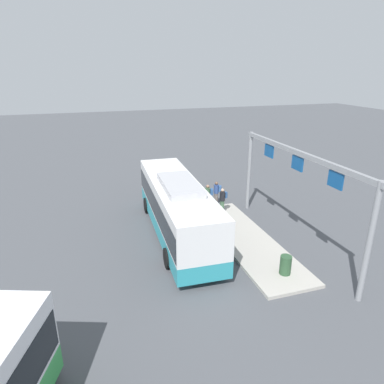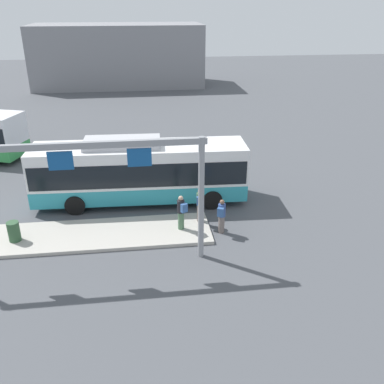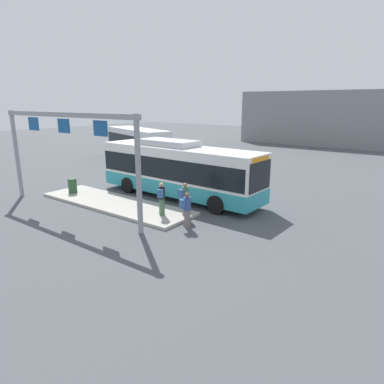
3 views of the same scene
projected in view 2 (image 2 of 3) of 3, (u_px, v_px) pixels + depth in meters
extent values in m
plane|color=#4C4F54|center=(142.00, 201.00, 22.50)|extent=(120.00, 120.00, 0.00)
cube|color=#B2ADA3|center=(101.00, 234.00, 19.18)|extent=(10.00, 2.80, 0.16)
cube|color=teal|center=(141.00, 188.00, 22.18)|extent=(10.97, 2.91, 0.85)
cube|color=white|center=(140.00, 163.00, 21.60)|extent=(10.97, 2.91, 1.90)
cube|color=black|center=(140.00, 167.00, 21.69)|extent=(10.75, 2.94, 1.20)
cube|color=black|center=(244.00, 162.00, 22.09)|extent=(0.12, 2.12, 1.50)
cube|color=#B7B7BC|center=(122.00, 143.00, 21.07)|extent=(3.87, 1.89, 0.36)
cube|color=orange|center=(244.00, 146.00, 21.73)|extent=(0.19, 1.75, 0.28)
cylinder|color=black|center=(207.00, 181.00, 23.68)|extent=(1.01, 0.34, 1.00)
cylinder|color=black|center=(212.00, 200.00, 21.51)|extent=(1.01, 0.34, 1.00)
cylinder|color=black|center=(82.00, 186.00, 23.12)|extent=(1.01, 0.34, 1.00)
cylinder|color=black|center=(75.00, 205.00, 20.95)|extent=(1.01, 0.34, 1.00)
cylinder|color=black|center=(7.00, 147.00, 29.18)|extent=(1.04, 0.62, 1.00)
cylinder|color=#476B4C|center=(181.00, 221.00, 19.32)|extent=(0.38, 0.38, 0.85)
cylinder|color=black|center=(181.00, 206.00, 19.01)|extent=(0.46, 0.46, 0.60)
sphere|color=tan|center=(181.00, 198.00, 18.84)|extent=(0.22, 0.22, 0.22)
cube|color=#335993|center=(184.00, 208.00, 18.81)|extent=(0.33, 0.29, 0.40)
cylinder|color=slate|center=(221.00, 224.00, 19.32)|extent=(0.37, 0.37, 0.85)
cylinder|color=#334C8C|center=(222.00, 210.00, 19.02)|extent=(0.45, 0.45, 0.60)
sphere|color=brown|center=(222.00, 202.00, 18.85)|extent=(0.22, 0.22, 0.22)
cube|color=#335993|center=(221.00, 212.00, 18.78)|extent=(0.33, 0.28, 0.40)
cylinder|color=slate|center=(200.00, 213.00, 20.01)|extent=(0.33, 0.33, 0.85)
cylinder|color=#476B4C|center=(200.00, 199.00, 19.70)|extent=(0.40, 0.40, 0.60)
sphere|color=#9E755B|center=(200.00, 191.00, 19.53)|extent=(0.22, 0.22, 0.22)
cube|color=#335993|center=(200.00, 201.00, 19.46)|extent=(0.31, 0.24, 0.40)
cylinder|color=gray|center=(201.00, 200.00, 16.65)|extent=(0.24, 0.24, 5.20)
cube|color=gray|center=(58.00, 146.00, 15.02)|extent=(10.74, 0.20, 0.24)
cube|color=#144C8C|center=(60.00, 161.00, 15.25)|extent=(0.90, 0.08, 0.70)
cube|color=#144C8C|center=(139.00, 157.00, 15.58)|extent=(0.90, 0.08, 0.70)
cube|color=gray|center=(119.00, 55.00, 51.07)|extent=(20.03, 8.00, 7.12)
cylinder|color=#2D5133|center=(14.00, 231.00, 18.36)|extent=(0.52, 0.52, 0.90)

